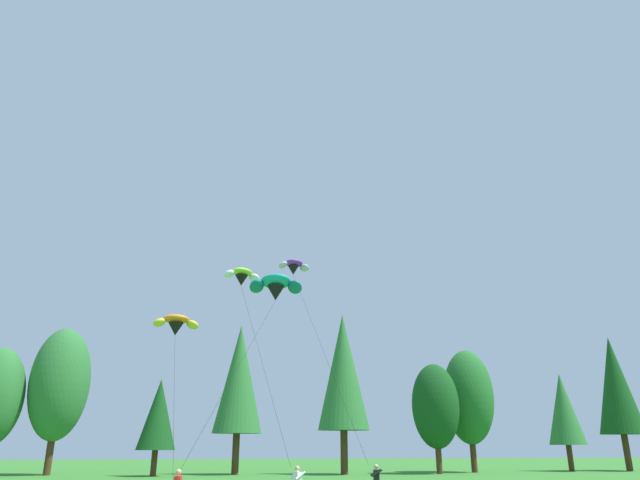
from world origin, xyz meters
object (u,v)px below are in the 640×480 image
(parafoil_kite_high_orange, at_px, (176,324))
(parafoil_kite_low_teal, at_px, (276,287))
(parafoil_kite_far_purple, at_px, (294,267))
(parafoil_kite_mid_lime_white, at_px, (242,276))
(kite_flyer_far, at_px, (376,480))

(parafoil_kite_high_orange, relative_size, parafoil_kite_low_teal, 1.41)
(parafoil_kite_high_orange, height_order, parafoil_kite_far_purple, parafoil_kite_far_purple)
(parafoil_kite_far_purple, height_order, parafoil_kite_low_teal, parafoil_kite_far_purple)
(parafoil_kite_high_orange, height_order, parafoil_kite_mid_lime_white, parafoil_kite_mid_lime_white)
(parafoil_kite_mid_lime_white, bearing_deg, kite_flyer_far, -61.35)
(kite_flyer_far, height_order, parafoil_kite_high_orange, parafoil_kite_high_orange)
(kite_flyer_far, distance_m, parafoil_kite_far_purple, 21.72)
(parafoil_kite_high_orange, xyz_separation_m, parafoil_kite_far_purple, (8.80, 0.71, 5.12))
(kite_flyer_far, relative_size, parafoil_kite_low_teal, 0.12)
(parafoil_kite_high_orange, bearing_deg, parafoil_kite_low_teal, -40.86)
(kite_flyer_far, xyz_separation_m, parafoil_kite_far_purple, (-2.33, 15.41, 15.13))
(parafoil_kite_high_orange, relative_size, parafoil_kite_mid_lime_white, 1.36)
(parafoil_kite_mid_lime_white, distance_m, parafoil_kite_low_teal, 4.15)
(parafoil_kite_mid_lime_white, xyz_separation_m, parafoil_kite_low_teal, (2.23, -3.15, -1.52))
(parafoil_kite_mid_lime_white, bearing_deg, parafoil_kite_low_teal, -54.74)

